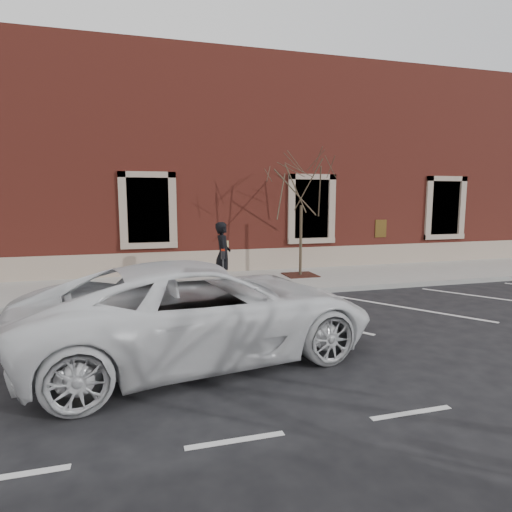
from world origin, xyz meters
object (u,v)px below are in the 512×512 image
object	(u,v)px
man	(223,254)
sapling	(302,186)
white_truck	(203,310)
parking_meter	(223,262)

from	to	relation	value
man	sapling	size ratio (longest dim) A/B	0.44
man	white_truck	bearing A→B (deg)	174.89
man	parking_meter	distance (m)	0.57
sapling	white_truck	size ratio (longest dim) A/B	0.71
parking_meter	sapling	bearing A→B (deg)	37.81
parking_meter	white_truck	bearing A→B (deg)	-95.49
parking_meter	white_truck	size ratio (longest dim) A/B	0.19
man	sapling	distance (m)	3.77
man	sapling	bearing A→B (deg)	-60.14
man	parking_meter	world-z (taller)	man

